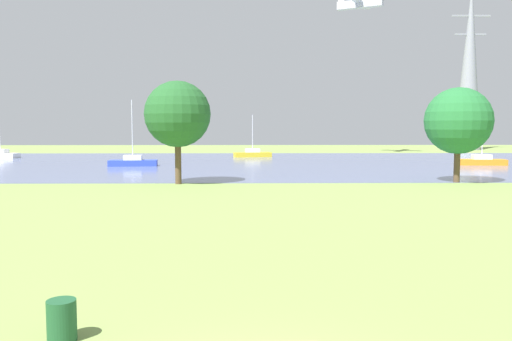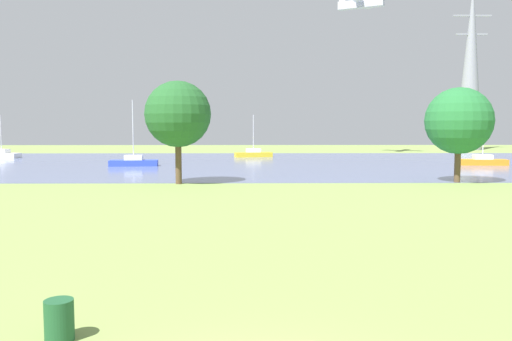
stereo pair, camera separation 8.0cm
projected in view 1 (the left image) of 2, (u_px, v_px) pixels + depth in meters
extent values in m
plane|color=#7F994C|center=(250.00, 199.00, 29.59)|extent=(160.00, 160.00, 0.00)
cylinder|color=#1E512D|center=(62.00, 320.00, 10.12)|extent=(0.56, 0.56, 0.80)
cube|color=slate|center=(249.00, 163.00, 57.48)|extent=(140.00, 40.00, 0.02)
cube|color=yellow|center=(253.00, 155.00, 68.14)|extent=(5.01, 2.52, 0.60)
cube|color=white|center=(253.00, 150.00, 68.09)|extent=(2.00, 1.47, 0.50)
cylinder|color=silver|center=(253.00, 134.00, 67.90)|extent=(0.10, 0.10, 4.85)
cube|color=blue|center=(133.00, 163.00, 53.16)|extent=(4.92, 1.94, 0.60)
cube|color=white|center=(133.00, 158.00, 53.11)|extent=(1.89, 1.26, 0.50)
cylinder|color=silver|center=(132.00, 130.00, 52.87)|extent=(0.10, 0.10, 6.06)
cube|color=white|center=(1.00, 155.00, 66.62)|extent=(5.02, 2.69, 0.60)
cube|color=white|center=(0.00, 151.00, 66.57)|extent=(2.02, 1.53, 0.50)
cylinder|color=silver|center=(0.00, 134.00, 66.39)|extent=(0.10, 0.10, 4.79)
cube|color=orange|center=(482.00, 162.00, 54.39)|extent=(4.91, 1.91, 0.60)
cube|color=white|center=(482.00, 157.00, 54.34)|extent=(1.89, 1.25, 0.50)
cylinder|color=silver|center=(482.00, 137.00, 54.17)|extent=(0.10, 0.10, 4.60)
cylinder|color=brown|center=(178.00, 161.00, 37.04)|extent=(0.44, 0.44, 3.29)
sphere|color=#245C2A|center=(178.00, 114.00, 36.76)|extent=(4.65, 4.65, 4.65)
cylinder|color=brown|center=(457.00, 163.00, 37.96)|extent=(0.44, 0.44, 2.79)
sphere|color=#256E36|center=(458.00, 121.00, 37.70)|extent=(4.78, 4.78, 4.78)
cone|color=gray|center=(469.00, 67.00, 87.59)|extent=(4.40, 4.40, 27.68)
cube|color=gray|center=(471.00, 16.00, 86.87)|extent=(6.40, 0.30, 0.30)
cube|color=gray|center=(470.00, 34.00, 87.13)|extent=(5.20, 0.30, 0.30)
cube|color=silver|center=(360.00, 4.00, 73.49)|extent=(6.18, 3.95, 1.10)
cube|color=silver|center=(360.00, 3.00, 73.47)|extent=(4.88, 7.95, 0.16)
cube|color=silver|center=(341.00, 0.00, 74.64)|extent=(0.85, 0.53, 1.50)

